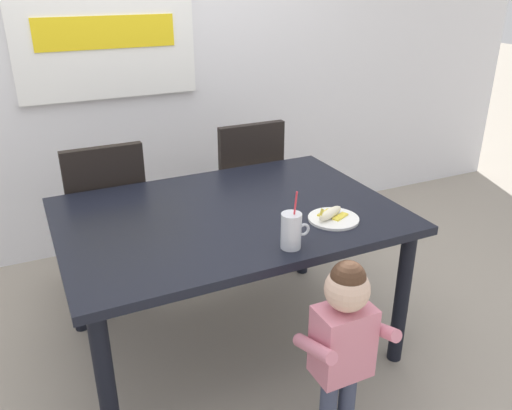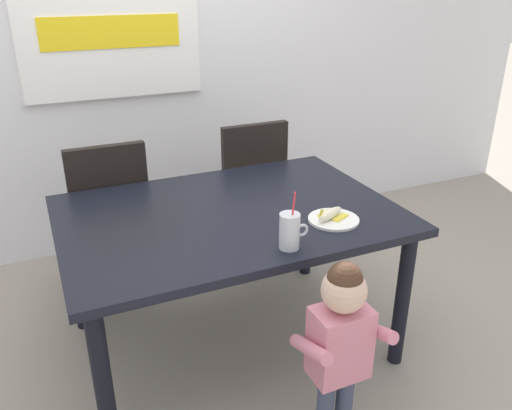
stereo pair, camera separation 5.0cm
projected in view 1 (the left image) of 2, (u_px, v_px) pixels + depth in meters
ground_plane at (232, 342)px, 2.73m from camera, size 24.00×24.00×0.00m
back_wall at (140, 29)px, 3.31m from camera, size 6.40×0.17×2.90m
dining_table at (229, 228)px, 2.46m from camera, size 1.55×1.08×0.76m
dining_chair_left at (106, 212)px, 2.93m from camera, size 0.44×0.44×0.96m
dining_chair_right at (244, 183)px, 3.33m from camera, size 0.44×0.45×0.96m
toddler_standing at (344, 334)px, 1.96m from camera, size 0.33×0.24×0.84m
milk_cup at (291, 233)px, 2.08m from camera, size 0.13×0.08×0.25m
snack_plate at (333, 219)px, 2.34m from camera, size 0.23×0.23×0.01m
peeled_banana at (330, 213)px, 2.33m from camera, size 0.18×0.13×0.07m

